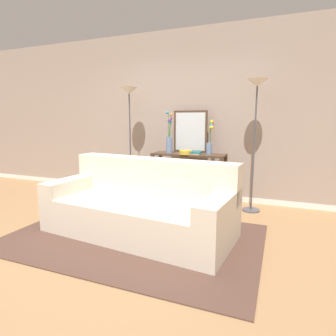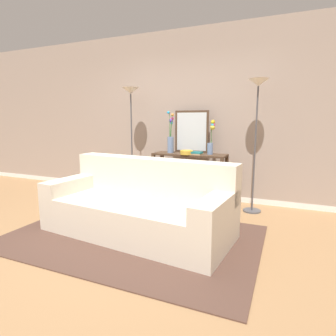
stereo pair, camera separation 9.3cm
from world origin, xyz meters
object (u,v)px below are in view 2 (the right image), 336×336
(floor_lamp_left, at_px, (131,112))
(wall_mirror, at_px, (192,132))
(console_table, at_px, (189,169))
(book_row_under_console, at_px, (170,197))
(vase_tall_flowers, at_px, (171,139))
(vase_short_flowers, at_px, (211,138))
(floor_lamp_right, at_px, (257,109))
(fruit_bowl, at_px, (186,152))
(book_stack, at_px, (197,153))
(couch, at_px, (139,208))

(floor_lamp_left, distance_m, wall_mirror, 1.08)
(console_table, xyz_separation_m, book_row_under_console, (-0.35, -0.00, -0.51))
(console_table, distance_m, wall_mirror, 0.62)
(vase_tall_flowers, bearing_deg, vase_short_flowers, 2.41)
(console_table, relative_size, floor_lamp_left, 0.63)
(wall_mirror, xyz_separation_m, vase_short_flowers, (0.37, -0.14, -0.08))
(floor_lamp_left, distance_m, book_row_under_console, 1.59)
(console_table, distance_m, vase_tall_flowers, 0.58)
(wall_mirror, bearing_deg, floor_lamp_left, -167.05)
(wall_mirror, bearing_deg, floor_lamp_right, -12.48)
(fruit_bowl, bearing_deg, vase_short_flowers, 23.11)
(book_stack, height_order, book_row_under_console, book_stack)
(vase_short_flowers, xyz_separation_m, book_row_under_console, (-0.70, -0.02, -1.03))
(couch, xyz_separation_m, fruit_bowl, (0.14, 1.30, 0.54))
(couch, bearing_deg, wall_mirror, 85.76)
(console_table, height_order, fruit_bowl, fruit_bowl)
(couch, bearing_deg, fruit_bowl, 84.00)
(couch, bearing_deg, vase_short_flowers, 71.34)
(book_stack, xyz_separation_m, book_row_under_console, (-0.51, 0.11, -0.79))
(vase_short_flowers, xyz_separation_m, fruit_bowl, (-0.35, -0.15, -0.23))
(fruit_bowl, bearing_deg, console_table, 85.90)
(floor_lamp_left, relative_size, book_stack, 10.22)
(wall_mirror, bearing_deg, fruit_bowl, -86.38)
(floor_lamp_left, xyz_separation_m, floor_lamp_right, (2.05, 0.00, 0.02))
(vase_tall_flowers, height_order, vase_short_flowers, vase_tall_flowers)
(fruit_bowl, xyz_separation_m, book_row_under_console, (-0.34, 0.13, -0.80))
(console_table, xyz_separation_m, book_stack, (0.16, -0.11, 0.28))
(floor_lamp_left, relative_size, vase_short_flowers, 3.52)
(wall_mirror, xyz_separation_m, vase_tall_flowers, (-0.30, -0.17, -0.12))
(floor_lamp_left, height_order, book_stack, floor_lamp_left)
(fruit_bowl, bearing_deg, book_stack, 4.83)
(wall_mirror, height_order, book_stack, wall_mirror)
(console_table, distance_m, book_stack, 0.34)
(vase_short_flowers, bearing_deg, couch, -108.66)
(console_table, xyz_separation_m, vase_tall_flowers, (-0.33, -0.00, 0.48))
(floor_lamp_right, xyz_separation_m, fruit_bowl, (-1.03, -0.06, -0.66))
(wall_mirror, bearing_deg, vase_tall_flowers, -150.69)
(floor_lamp_left, relative_size, fruit_bowl, 9.34)
(couch, relative_size, fruit_bowl, 11.43)
(couch, bearing_deg, vase_tall_flowers, 97.38)
(vase_tall_flowers, bearing_deg, wall_mirror, 29.31)
(vase_short_flowers, height_order, book_stack, vase_short_flowers)
(floor_lamp_right, relative_size, fruit_bowl, 9.49)
(vase_tall_flowers, relative_size, book_row_under_console, 2.55)
(vase_short_flowers, relative_size, fruit_bowl, 2.66)
(wall_mirror, height_order, vase_short_flowers, wall_mirror)
(floor_lamp_right, xyz_separation_m, vase_tall_flowers, (-1.35, 0.06, -0.46))
(console_table, bearing_deg, vase_tall_flowers, -179.18)
(wall_mirror, relative_size, vase_tall_flowers, 1.02)
(floor_lamp_left, relative_size, vase_tall_flowers, 2.79)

